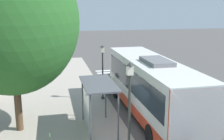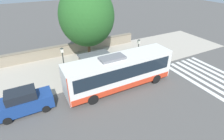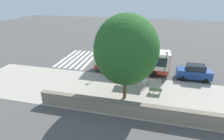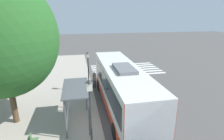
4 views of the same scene
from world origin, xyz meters
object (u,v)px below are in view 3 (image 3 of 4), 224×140
(bus, at_px, (131,60))
(street_lamp_near, at_px, (165,65))
(bus_shelter, at_px, (137,68))
(parked_car_behind_bus, at_px, (194,72))
(street_lamp_far, at_px, (103,60))
(bench, at_px, (155,90))
(pedestrian, at_px, (99,67))
(shade_tree, at_px, (126,50))

(bus, bearing_deg, street_lamp_near, -119.45)
(bus_shelter, bearing_deg, parked_car_behind_bus, -68.97)
(bus, relative_size, parked_car_behind_bus, 2.45)
(bus, distance_m, bus_shelter, 3.65)
(bus_shelter, xyz_separation_m, street_lamp_far, (1.29, 4.88, 0.15))
(bench, distance_m, street_lamp_near, 3.82)
(bus, distance_m, street_lamp_far, 4.27)
(bench, height_order, parked_car_behind_bus, parked_car_behind_bus)
(bus_shelter, relative_size, bench, 2.33)
(bus, relative_size, street_lamp_near, 2.52)
(pedestrian, xyz_separation_m, street_lamp_near, (-1.07, -9.17, 1.60))
(bus_shelter, bearing_deg, pedestrian, 71.89)
(street_lamp_far, xyz_separation_m, parked_car_behind_bus, (1.58, -12.34, -1.25))
(bus, xyz_separation_m, street_lamp_far, (-2.14, 3.67, 0.42))
(bus, distance_m, shade_tree, 8.28)
(bus, bearing_deg, street_lamp_far, 120.29)
(bus_shelter, relative_size, street_lamp_near, 0.78)
(street_lamp_far, bearing_deg, bus, -59.71)
(street_lamp_near, bearing_deg, parked_car_behind_bus, -62.84)
(bus, distance_m, street_lamp_near, 5.38)
(street_lamp_far, distance_m, parked_car_behind_bus, 12.51)
(bus, xyz_separation_m, bus_shelter, (-3.43, -1.22, 0.27))
(bench, bearing_deg, street_lamp_far, 64.22)
(bus_shelter, distance_m, pedestrian, 6.15)
(street_lamp_far, bearing_deg, pedestrian, 55.29)
(street_lamp_near, relative_size, street_lamp_far, 1.13)
(bus, height_order, street_lamp_far, street_lamp_far)
(bus, bearing_deg, bench, -147.29)
(pedestrian, bearing_deg, street_lamp_near, -96.66)
(street_lamp_far, bearing_deg, parked_car_behind_bus, -82.70)
(street_lamp_near, bearing_deg, bus, 60.55)
(bus, xyz_separation_m, bench, (-5.67, -3.64, -1.39))
(bench, bearing_deg, bus_shelter, 47.24)
(street_lamp_near, height_order, parked_car_behind_bus, street_lamp_near)
(parked_car_behind_bus, bearing_deg, street_lamp_far, 97.30)
(shade_tree, bearing_deg, bus_shelter, -13.02)
(street_lamp_near, bearing_deg, pedestrian, 83.34)
(pedestrian, distance_m, shade_tree, 8.89)
(street_lamp_near, xyz_separation_m, shade_tree, (-4.73, 4.34, 3.11))
(shade_tree, bearing_deg, bench, -63.25)
(bus, xyz_separation_m, parked_car_behind_bus, (-0.56, -8.68, -0.84))
(bench, bearing_deg, shade_tree, 116.75)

